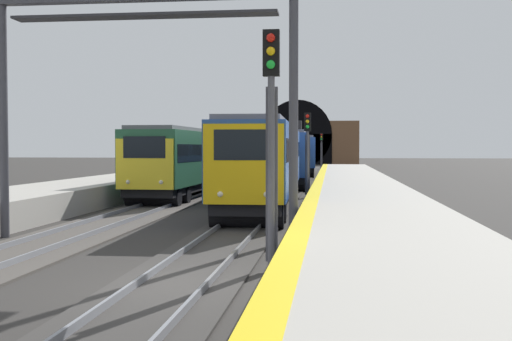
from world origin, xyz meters
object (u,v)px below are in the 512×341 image
Objects in this scene: railway_signal_near at (271,127)px; railway_signal_far at (321,147)px; train_main_approaching at (291,155)px; overhead_signal_gantry at (144,51)px; railway_signal_mid at (307,146)px; train_adjacent_platform at (223,156)px.

railway_signal_far is (69.23, 0.00, -0.44)m from railway_signal_near.
overhead_signal_gantry reaches higher than train_main_approaching.
overhead_signal_gantry is (4.64, 4.38, 2.52)m from railway_signal_near.
train_main_approaching is 13.32m from railway_signal_mid.
train_adjacent_platform is at bearing -150.69° from railway_signal_mid.
overhead_signal_gantry reaches higher than train_adjacent_platform.
railway_signal_near is at bearing 0.00° from railway_signal_mid.
train_main_approaching is 30.40m from overhead_signal_gantry.
railway_signal_far is 0.50× the size of overhead_signal_gantry.
overhead_signal_gantry reaches higher than railway_signal_mid.
train_main_approaching is 1.40× the size of train_adjacent_platform.
train_main_approaching is at bearing -172.16° from railway_signal_mid.
railway_signal_near reaches higher than train_main_approaching.
railway_signal_far is at bearing 175.50° from train_main_approaching.
overhead_signal_gantry is at bearing -3.88° from railway_signal_far.
overhead_signal_gantry is (-16.91, 4.38, 2.91)m from railway_signal_mid.
train_main_approaching reaches higher than train_adjacent_platform.
railway_signal_far is (34.51, -1.81, 0.61)m from train_main_approaching.
railway_signal_mid is at bearing 0.00° from railway_signal_far.
overhead_signal_gantry is (-30.09, 2.57, 3.57)m from train_main_approaching.
train_adjacent_platform is 4.21× the size of overhead_signal_gantry.
railway_signal_near is at bearing 13.25° from train_adjacent_platform.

